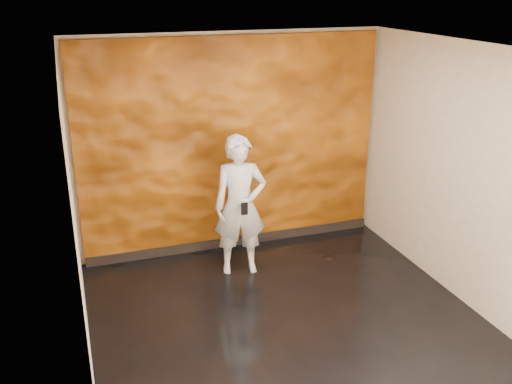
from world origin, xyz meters
name	(u,v)px	position (x,y,z in m)	size (l,w,h in m)	color
room	(290,197)	(0.00, 0.00, 1.40)	(4.02, 4.02, 2.81)	black
feature_wall	(233,146)	(0.00, 1.96, 1.38)	(3.90, 0.06, 2.75)	#CA6913
baseboard	(235,241)	(0.00, 1.92, 0.06)	(3.90, 0.04, 0.12)	black
man	(240,206)	(-0.13, 1.23, 0.85)	(0.62, 0.41, 1.71)	#AEB4BE
phone	(244,209)	(-0.16, 0.96, 0.92)	(0.08, 0.02, 0.15)	black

